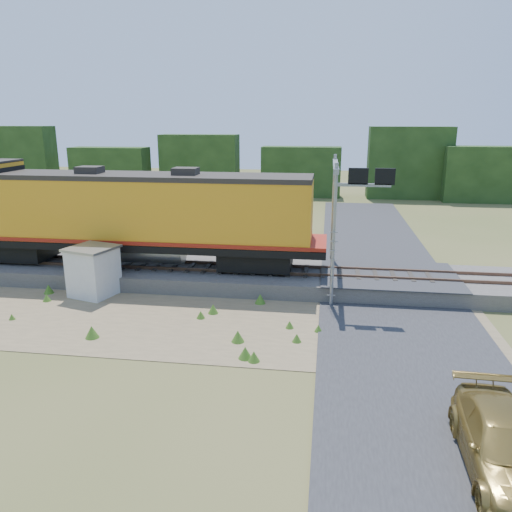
% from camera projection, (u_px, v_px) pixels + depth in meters
% --- Properties ---
extents(ground, '(140.00, 140.00, 0.00)m').
position_uv_depth(ground, '(236.00, 328.00, 21.39)').
color(ground, '#475123').
rests_on(ground, ground).
extents(ballast, '(70.00, 5.00, 0.80)m').
position_uv_depth(ballast, '(256.00, 277.00, 27.01)').
color(ballast, slate).
rests_on(ballast, ground).
extents(rails, '(70.00, 1.54, 0.16)m').
position_uv_depth(rails, '(256.00, 268.00, 26.88)').
color(rails, brown).
rests_on(rails, ballast).
extents(dirt_shoulder, '(26.00, 8.00, 0.03)m').
position_uv_depth(dirt_shoulder, '(194.00, 320.00, 22.14)').
color(dirt_shoulder, '#8C7754').
rests_on(dirt_shoulder, ground).
extents(road, '(7.00, 66.00, 0.86)m').
position_uv_depth(road, '(402.00, 328.00, 21.11)').
color(road, '#38383A').
rests_on(road, ground).
extents(tree_line_north, '(130.00, 3.00, 6.50)m').
position_uv_depth(tree_line_north, '(296.00, 170.00, 56.85)').
color(tree_line_north, '#1A3112').
rests_on(tree_line_north, ground).
extents(weed_clumps, '(15.00, 6.20, 0.56)m').
position_uv_depth(weed_clumps, '(158.00, 322.00, 21.97)').
color(weed_clumps, '#3F6B1E').
rests_on(weed_clumps, ground).
extents(locomotive, '(21.26, 3.24, 5.48)m').
position_uv_depth(locomotive, '(125.00, 214.00, 27.14)').
color(locomotive, black).
rests_on(locomotive, rails).
extents(shed, '(2.64, 2.64, 2.53)m').
position_uv_depth(shed, '(93.00, 271.00, 25.04)').
color(shed, silver).
rests_on(shed, ground).
extents(signal_gantry, '(2.69, 6.20, 6.78)m').
position_uv_depth(signal_gantry, '(342.00, 194.00, 24.54)').
color(signal_gantry, gray).
rests_on(signal_gantry, ground).
extents(car, '(2.25, 5.17, 1.48)m').
position_uv_depth(car, '(506.00, 446.00, 12.46)').
color(car, olive).
rests_on(car, ground).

